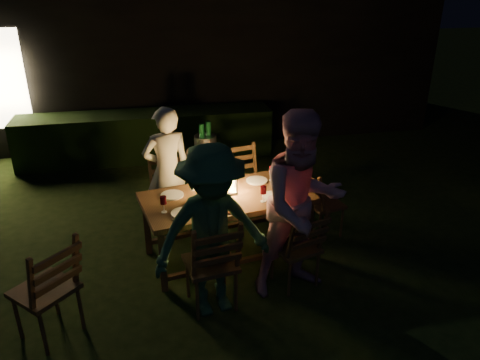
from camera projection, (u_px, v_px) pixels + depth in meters
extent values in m
plane|color=black|center=(208.00, 285.00, 4.83)|extent=(40.00, 40.00, 0.00)
cube|color=black|center=(164.00, 42.00, 9.70)|extent=(10.00, 4.00, 3.20)
cube|color=black|center=(147.00, 136.00, 7.92)|extent=(4.20, 0.70, 0.80)
cube|color=#51331B|center=(227.00, 198.00, 5.05)|extent=(1.94, 1.21, 0.06)
cube|color=#51331B|center=(163.00, 263.00, 4.62)|extent=(0.07, 0.07, 0.66)
cube|color=#51331B|center=(147.00, 228.00, 5.24)|extent=(0.07, 0.07, 0.66)
cube|color=#51331B|center=(309.00, 231.00, 5.18)|extent=(0.07, 0.07, 0.66)
cube|color=#51331B|center=(279.00, 202.00, 5.81)|extent=(0.07, 0.07, 0.66)
cube|color=#51331B|center=(211.00, 263.00, 4.37)|extent=(0.52, 0.50, 0.04)
cube|color=#51331B|center=(216.00, 248.00, 4.08)|extent=(0.48, 0.22, 0.54)
cube|color=#51331B|center=(296.00, 248.00, 4.70)|extent=(0.51, 0.50, 0.04)
cube|color=#51331B|center=(308.00, 233.00, 4.45)|extent=(0.44, 0.25, 0.49)
cube|color=#51331B|center=(171.00, 200.00, 5.65)|extent=(0.47, 0.45, 0.04)
cube|color=#51331B|center=(167.00, 174.00, 5.70)|extent=(0.44, 0.19, 0.50)
cube|color=#51331B|center=(247.00, 186.00, 5.99)|extent=(0.50, 0.49, 0.04)
cube|color=#51331B|center=(241.00, 161.00, 6.03)|extent=(0.45, 0.23, 0.51)
cube|color=#51331B|center=(325.00, 203.00, 5.61)|extent=(0.45, 0.47, 0.04)
cube|color=#51331B|center=(314.00, 187.00, 5.44)|extent=(0.21, 0.42, 0.47)
cube|color=#51331B|center=(44.00, 290.00, 4.00)|extent=(0.64, 0.64, 0.04)
cube|color=#51331B|center=(54.00, 269.00, 3.77)|extent=(0.44, 0.44, 0.55)
imported|color=beige|center=(167.00, 171.00, 5.56)|extent=(0.63, 0.47, 1.57)
imported|color=pink|center=(302.00, 205.00, 4.43)|extent=(1.02, 0.86, 1.87)
imported|color=#2E5D3B|center=(212.00, 233.00, 4.16)|extent=(1.18, 0.81, 1.67)
cube|color=white|center=(230.00, 192.00, 5.09)|extent=(0.15, 0.15, 0.03)
cube|color=white|center=(229.00, 164.00, 4.96)|extent=(0.16, 0.16, 0.03)
cylinder|color=#FF9E3F|center=(230.00, 182.00, 5.05)|extent=(0.09, 0.09, 0.18)
cylinder|color=white|center=(172.00, 195.00, 5.03)|extent=(0.25, 0.25, 0.01)
cylinder|color=white|center=(183.00, 213.00, 4.66)|extent=(0.25, 0.25, 0.01)
cylinder|color=white|center=(257.00, 180.00, 5.38)|extent=(0.25, 0.25, 0.01)
cylinder|color=white|center=(273.00, 196.00, 5.01)|extent=(0.25, 0.25, 0.01)
cylinder|color=#0F471E|center=(205.00, 187.00, 4.90)|extent=(0.07, 0.07, 0.28)
cube|color=red|center=(224.00, 210.00, 4.72)|extent=(0.18, 0.14, 0.01)
cube|color=red|center=(285.00, 198.00, 4.97)|extent=(0.18, 0.14, 0.01)
cube|color=black|center=(179.00, 218.00, 4.57)|extent=(0.14, 0.07, 0.01)
cylinder|color=brown|center=(206.00, 153.00, 6.36)|extent=(0.54, 0.54, 0.04)
cylinder|color=brown|center=(206.00, 176.00, 6.50)|extent=(0.06, 0.06, 0.70)
cylinder|color=#A5A8AD|center=(205.00, 143.00, 6.30)|extent=(0.30, 0.30, 0.22)
cylinder|color=#0F471E|center=(202.00, 141.00, 6.24)|extent=(0.07, 0.07, 0.32)
cylinder|color=#0F471E|center=(209.00, 139.00, 6.33)|extent=(0.07, 0.07, 0.32)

